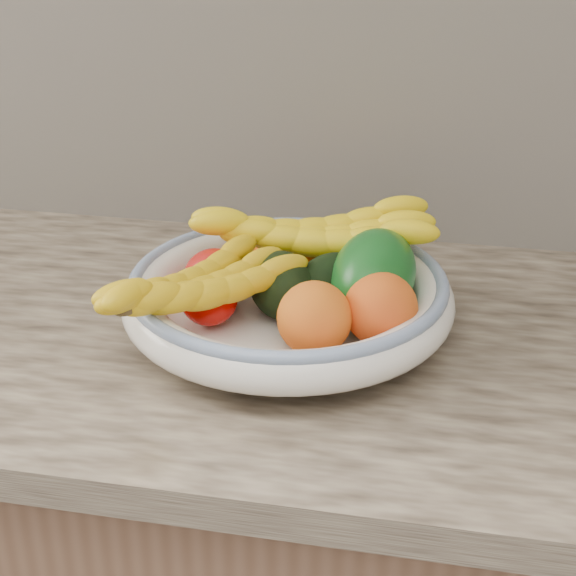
# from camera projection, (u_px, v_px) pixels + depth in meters

# --- Properties ---
(fruit_bowl) EXTENTS (0.39, 0.39, 0.08)m
(fruit_bowl) POSITION_uv_depth(u_px,v_px,m) (288.00, 297.00, 1.04)
(fruit_bowl) COLOR white
(fruit_bowl) RESTS_ON kitchen_counter
(clementine_back_left) EXTENTS (0.06, 0.06, 0.04)m
(clementine_back_left) POSITION_uv_depth(u_px,v_px,m) (272.00, 254.00, 1.14)
(clementine_back_left) COLOR #FF5E05
(clementine_back_left) RESTS_ON fruit_bowl
(clementine_back_right) EXTENTS (0.06, 0.06, 0.05)m
(clementine_back_right) POSITION_uv_depth(u_px,v_px,m) (323.00, 263.00, 1.11)
(clementine_back_right) COLOR #FE6805
(clementine_back_right) RESTS_ON fruit_bowl
(tomato_left) EXTENTS (0.08, 0.08, 0.07)m
(tomato_left) POSITION_uv_depth(u_px,v_px,m) (215.00, 276.00, 1.06)
(tomato_left) COLOR red
(tomato_left) RESTS_ON fruit_bowl
(tomato_near_left) EXTENTS (0.09, 0.09, 0.06)m
(tomato_near_left) POSITION_uv_depth(u_px,v_px,m) (209.00, 299.00, 1.00)
(tomato_near_left) COLOR #BF0500
(tomato_near_left) RESTS_ON fruit_bowl
(avocado_center) EXTENTS (0.12, 0.13, 0.08)m
(avocado_center) POSITION_uv_depth(u_px,v_px,m) (282.00, 285.00, 1.03)
(avocado_center) COLOR black
(avocado_center) RESTS_ON fruit_bowl
(avocado_right) EXTENTS (0.12, 0.12, 0.07)m
(avocado_right) POSITION_uv_depth(u_px,v_px,m) (332.00, 282.00, 1.04)
(avocado_right) COLOR black
(avocado_right) RESTS_ON fruit_bowl
(green_mango) EXTENTS (0.14, 0.16, 0.13)m
(green_mango) POSITION_uv_depth(u_px,v_px,m) (373.00, 276.00, 1.03)
(green_mango) COLOR #0E4C16
(green_mango) RESTS_ON fruit_bowl
(peach_front) EXTENTS (0.09, 0.09, 0.08)m
(peach_front) POSITION_uv_depth(u_px,v_px,m) (314.00, 318.00, 0.95)
(peach_front) COLOR orange
(peach_front) RESTS_ON fruit_bowl
(peach_right) EXTENTS (0.08, 0.08, 0.08)m
(peach_right) POSITION_uv_depth(u_px,v_px,m) (381.00, 309.00, 0.97)
(peach_right) COLOR orange
(peach_right) RESTS_ON fruit_bowl
(banana_bunch_back) EXTENTS (0.33, 0.18, 0.09)m
(banana_bunch_back) POSITION_uv_depth(u_px,v_px,m) (312.00, 240.00, 1.09)
(banana_bunch_back) COLOR yellow
(banana_bunch_back) RESTS_ON fruit_bowl
(banana_bunch_front) EXTENTS (0.24, 0.29, 0.08)m
(banana_bunch_front) POSITION_uv_depth(u_px,v_px,m) (197.00, 292.00, 0.97)
(banana_bunch_front) COLOR gold
(banana_bunch_front) RESTS_ON fruit_bowl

